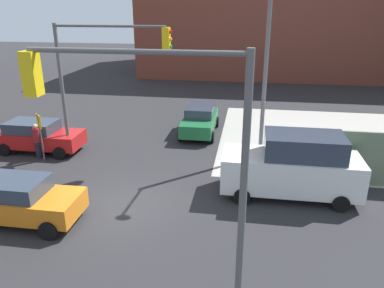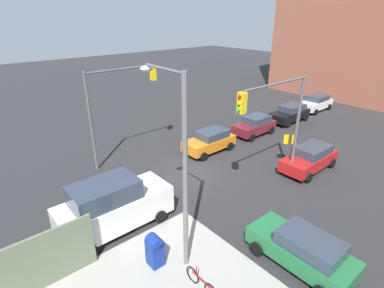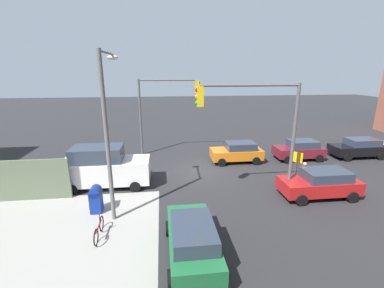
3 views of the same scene
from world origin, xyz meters
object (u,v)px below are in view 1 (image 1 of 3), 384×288
(traffic_signal_nw_corner, at_px, (102,65))
(hatchback_red, at_px, (38,136))
(pedestrian_crossing, at_px, (37,141))
(bicycle_leaning_on_fence, at_px, (267,141))
(mailbox_blue, at_px, (282,149))
(coupe_green, at_px, (200,119))
(traffic_signal_se_corner, at_px, (158,132))
(street_lamp_corner, at_px, (266,65))
(coupe_orange, at_px, (21,200))
(van_white_delivery, at_px, (293,166))

(traffic_signal_nw_corner, height_order, hatchback_red, traffic_signal_nw_corner)
(pedestrian_crossing, bearing_deg, traffic_signal_nw_corner, 170.13)
(hatchback_red, distance_m, pedestrian_crossing, 1.08)
(traffic_signal_nw_corner, relative_size, hatchback_red, 1.47)
(bicycle_leaning_on_fence, bearing_deg, mailbox_blue, -74.72)
(coupe_green, bearing_deg, mailbox_blue, -41.21)
(coupe_green, bearing_deg, traffic_signal_nw_corner, -131.99)
(traffic_signal_se_corner, xyz_separation_m, mailbox_blue, (3.67, 9.50, -3.85))
(street_lamp_corner, relative_size, mailbox_blue, 5.59)
(hatchback_red, height_order, pedestrian_crossing, pedestrian_crossing)
(traffic_signal_nw_corner, height_order, traffic_signal_se_corner, same)
(traffic_signal_se_corner, height_order, pedestrian_crossing, traffic_signal_se_corner)
(mailbox_blue, distance_m, coupe_orange, 11.58)
(traffic_signal_nw_corner, distance_m, traffic_signal_se_corner, 10.24)
(traffic_signal_nw_corner, xyz_separation_m, traffic_signal_se_corner, (4.89, -9.00, -0.02))
(mailbox_blue, height_order, coupe_green, coupe_green)
(van_white_delivery, bearing_deg, street_lamp_corner, 108.32)
(hatchback_red, bearing_deg, pedestrian_crossing, -61.49)
(hatchback_red, bearing_deg, traffic_signal_nw_corner, -3.54)
(street_lamp_corner, distance_m, coupe_orange, 11.69)
(traffic_signal_se_corner, distance_m, street_lamp_corner, 10.28)
(mailbox_blue, bearing_deg, street_lamp_corner, 157.07)
(street_lamp_corner, bearing_deg, van_white_delivery, -71.68)
(hatchback_red, distance_m, coupe_green, 9.03)
(coupe_green, bearing_deg, pedestrian_crossing, -145.28)
(traffic_signal_nw_corner, xyz_separation_m, coupe_green, (4.03, 4.47, -3.79))
(mailbox_blue, distance_m, bicycle_leaning_on_fence, 2.32)
(street_lamp_corner, height_order, bicycle_leaning_on_fence, street_lamp_corner)
(hatchback_red, relative_size, bicycle_leaning_on_fence, 2.53)
(mailbox_blue, distance_m, hatchback_red, 12.52)
(mailbox_blue, bearing_deg, hatchback_red, -178.83)
(mailbox_blue, xyz_separation_m, pedestrian_crossing, (-12.00, -1.20, 0.18))
(coupe_orange, height_order, hatchback_red, same)
(street_lamp_corner, distance_m, mailbox_blue, 4.09)
(hatchback_red, xyz_separation_m, pedestrian_crossing, (0.51, -0.94, 0.10))
(street_lamp_corner, relative_size, hatchback_red, 1.81)
(coupe_green, height_order, bicycle_leaning_on_fence, coupe_green)
(mailbox_blue, relative_size, bicycle_leaning_on_fence, 0.82)
(coupe_green, height_order, pedestrian_crossing, pedestrian_crossing)
(mailbox_blue, relative_size, hatchback_red, 0.32)
(traffic_signal_nw_corner, bearing_deg, street_lamp_corner, 7.04)
(coupe_green, height_order, van_white_delivery, van_white_delivery)
(traffic_signal_se_corner, xyz_separation_m, street_lamp_corner, (2.65, 9.93, 0.09))
(street_lamp_corner, height_order, mailbox_blue, street_lamp_corner)
(traffic_signal_nw_corner, distance_m, hatchback_red, 5.48)
(coupe_orange, distance_m, coupe_green, 11.73)
(coupe_orange, height_order, bicycle_leaning_on_fence, coupe_orange)
(coupe_orange, distance_m, hatchback_red, 7.12)
(street_lamp_corner, bearing_deg, coupe_orange, -139.85)
(traffic_signal_se_corner, height_order, hatchback_red, traffic_signal_se_corner)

